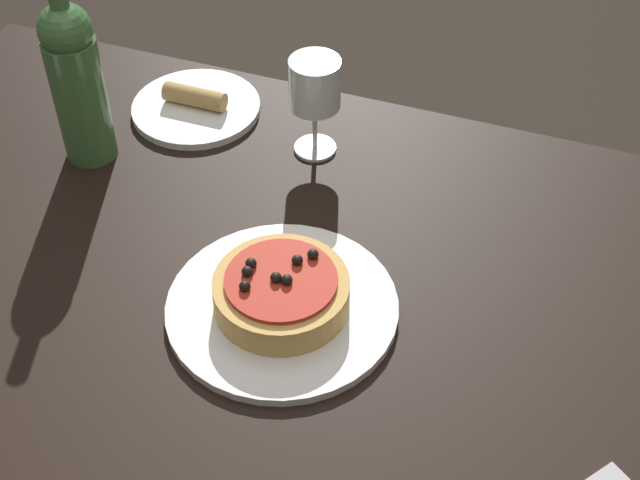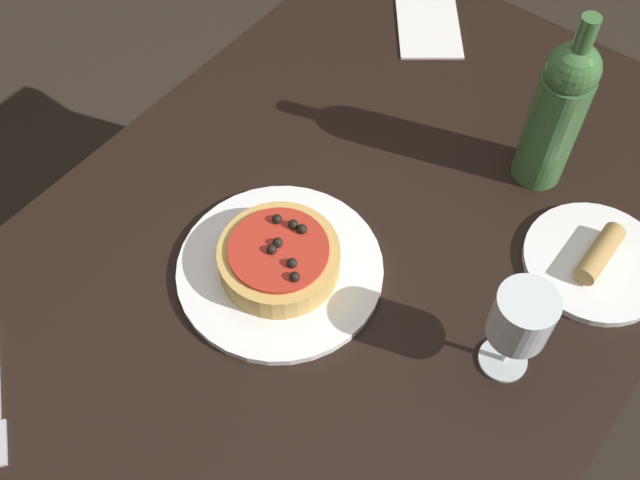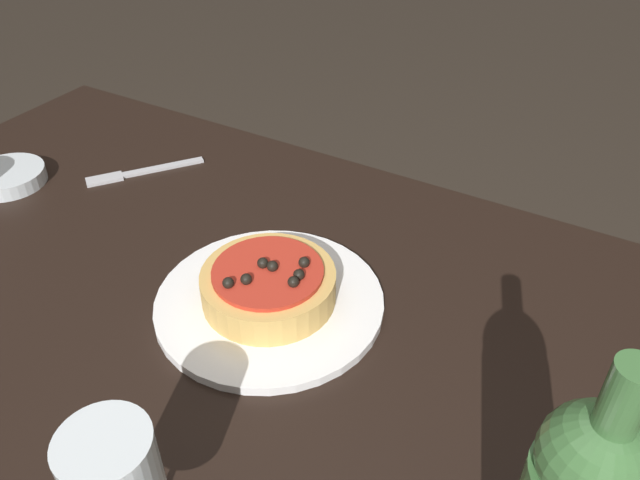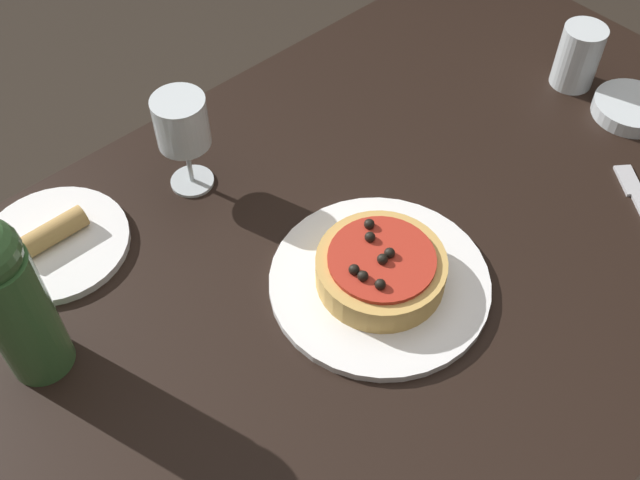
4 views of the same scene
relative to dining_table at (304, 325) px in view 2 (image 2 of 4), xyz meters
The scene contains 8 objects.
ground_plane 0.66m from the dining_table, ahead, with size 14.00×14.00×0.00m, color #2D261E.
dining_table is the anchor object (origin of this frame).
dinner_plate 0.11m from the dining_table, 101.09° to the right, with size 0.29×0.29×0.01m.
pizza 0.13m from the dining_table, 101.32° to the right, with size 0.17×0.17×0.06m.
wine_glass 0.35m from the dining_table, 106.91° to the left, with size 0.07×0.07×0.15m.
wine_bottle 0.47m from the dining_table, 159.37° to the left, with size 0.08×0.08×0.29m.
side_plate 0.43m from the dining_table, 134.62° to the left, with size 0.20×0.20×0.04m.
paper_napkin 0.60m from the dining_table, 163.88° to the right, with size 0.19×0.18×0.00m.
Camera 2 is at (0.40, 0.34, 1.64)m, focal length 42.00 mm.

